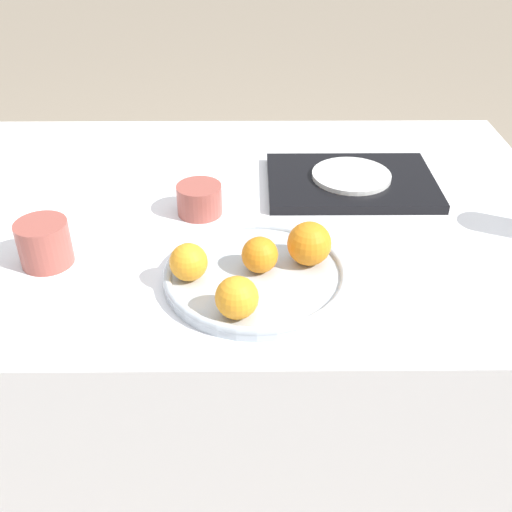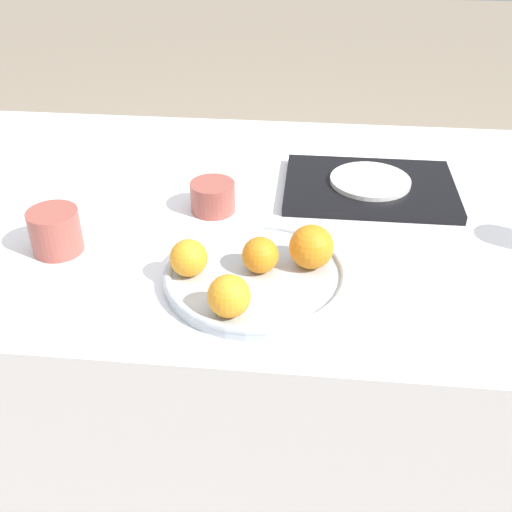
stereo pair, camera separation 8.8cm
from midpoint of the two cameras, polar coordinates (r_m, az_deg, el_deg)
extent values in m
plane|color=gray|center=(1.69, -2.14, -16.70)|extent=(12.00, 12.00, 0.00)
cube|color=white|center=(1.44, -2.44, -7.61)|extent=(1.52, 0.93, 0.72)
cylinder|color=#B2BCC6|center=(1.00, 2.54, -2.06)|extent=(0.31, 0.31, 0.02)
torus|color=#B2BCC6|center=(0.99, 2.55, -1.67)|extent=(0.31, 0.31, 0.02)
sphere|color=orange|center=(0.98, 2.99, 0.01)|extent=(0.06, 0.06, 0.06)
sphere|color=orange|center=(1.00, 7.84, 0.80)|extent=(0.07, 0.07, 0.07)
sphere|color=orange|center=(0.89, 0.26, -3.93)|extent=(0.07, 0.07, 0.07)
sphere|color=orange|center=(0.97, -3.86, -0.26)|extent=(0.06, 0.06, 0.06)
cube|color=black|center=(1.30, 12.70, 6.37)|extent=(0.35, 0.25, 0.02)
cylinder|color=silver|center=(1.29, 12.78, 6.96)|extent=(0.17, 0.17, 0.01)
cylinder|color=#9E4C42|center=(1.10, -16.41, 2.22)|extent=(0.09, 0.09, 0.08)
cylinder|color=#9E4C42|center=(1.19, -2.01, 5.59)|extent=(0.09, 0.09, 0.06)
camera|label=1|loc=(0.04, -87.40, 1.75)|focal=42.00mm
camera|label=2|loc=(0.04, 92.60, -1.75)|focal=42.00mm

